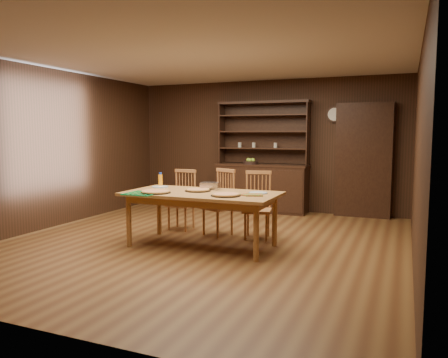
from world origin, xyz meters
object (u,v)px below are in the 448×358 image
at_px(chair_right, 258,203).
at_px(chair_left, 183,198).
at_px(dining_table, 202,197).
at_px(juice_bottle, 160,180).
at_px(china_hutch, 262,181).
at_px(chair_center, 221,200).

bearing_deg(chair_right, chair_left, 163.45).
bearing_deg(dining_table, chair_right, 56.22).
distance_m(dining_table, juice_bottle, 0.95).
height_order(china_hutch, chair_center, china_hutch).
relative_size(chair_center, chair_right, 1.02).
xyz_separation_m(china_hutch, juice_bottle, (-0.78, -2.58, 0.25)).
relative_size(chair_left, juice_bottle, 4.58).
distance_m(dining_table, chair_left, 1.20).
bearing_deg(juice_bottle, china_hutch, 73.16).
relative_size(dining_table, juice_bottle, 9.90).
xyz_separation_m(china_hutch, chair_left, (-0.69, -2.03, -0.09)).
bearing_deg(chair_left, dining_table, -49.74).
height_order(chair_center, chair_right, chair_center).
distance_m(chair_left, juice_bottle, 0.65).
distance_m(dining_table, chair_center, 0.79).
distance_m(china_hutch, chair_left, 2.15).
relative_size(china_hutch, dining_table, 1.05).
xyz_separation_m(chair_center, chair_right, (0.58, 0.02, -0.01)).
height_order(china_hutch, juice_bottle, china_hutch).
bearing_deg(chair_left, chair_right, -4.67).
height_order(china_hutch, chair_right, china_hutch).
bearing_deg(chair_right, dining_table, -135.82).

